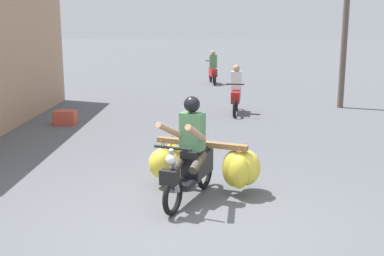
% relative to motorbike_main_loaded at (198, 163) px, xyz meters
% --- Properties ---
extents(ground_plane, '(120.00, 120.00, 0.00)m').
position_rel_motorbike_main_loaded_xyz_m(ground_plane, '(-0.17, -1.15, -0.47)').
color(ground_plane, '#56595E').
extents(motorbike_main_loaded, '(1.85, 2.00, 1.58)m').
position_rel_motorbike_main_loaded_xyz_m(motorbike_main_loaded, '(0.00, 0.00, 0.00)').
color(motorbike_main_loaded, black).
rests_on(motorbike_main_loaded, ground).
extents(motorbike_distant_ahead_left, '(0.51, 1.62, 1.40)m').
position_rel_motorbike_main_loaded_xyz_m(motorbike_distant_ahead_left, '(0.34, 13.27, 0.09)').
color(motorbike_distant_ahead_left, black).
rests_on(motorbike_distant_ahead_left, ground).
extents(motorbike_distant_ahead_right, '(0.50, 1.62, 1.40)m').
position_rel_motorbike_main_loaded_xyz_m(motorbike_distant_ahead_right, '(0.94, 6.70, 0.09)').
color(motorbike_distant_ahead_right, black).
rests_on(motorbike_distant_ahead_right, ground).
extents(produce_crate, '(0.56, 0.40, 0.36)m').
position_rel_motorbike_main_loaded_xyz_m(produce_crate, '(-3.56, 5.05, -0.29)').
color(produce_crate, '#CC4C38').
rests_on(produce_crate, ground).
extents(utility_pole, '(0.18, 0.18, 6.01)m').
position_rel_motorbike_main_loaded_xyz_m(utility_pole, '(4.22, 7.77, 2.53)').
color(utility_pole, brown).
rests_on(utility_pole, ground).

